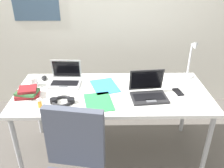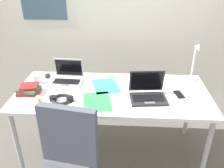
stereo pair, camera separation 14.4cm
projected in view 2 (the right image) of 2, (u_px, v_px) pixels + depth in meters
name	position (u px, v px, depth m)	size (l,w,h in m)	color
ground_plane	(112.00, 151.00, 2.55)	(12.00, 12.00, 0.00)	#56514C
wall_back	(117.00, 9.00, 2.92)	(6.00, 0.13, 2.60)	silver
desk	(112.00, 97.00, 2.23)	(1.80, 0.80, 0.74)	white
desk_lamp	(195.00, 63.00, 2.32)	(0.12, 0.18, 0.40)	silver
laptop_near_mouse	(148.00, 93.00, 2.08)	(0.34, 0.29, 0.23)	#232326
laptop_near_lamp	(67.00, 78.00, 2.37)	(0.31, 0.25, 0.22)	#B7BABC
computer_mouse	(47.00, 76.00, 2.47)	(0.06, 0.10, 0.03)	black
cell_phone	(179.00, 94.00, 2.15)	(0.06, 0.14, 0.01)	black
headphones	(62.00, 99.00, 2.06)	(0.21, 0.18, 0.04)	black
pill_bottle	(39.00, 100.00, 1.99)	(0.04, 0.04, 0.08)	gold
book_stack	(29.00, 89.00, 2.16)	(0.23, 0.18, 0.08)	maroon
paper_folder_near_lamp	(105.00, 86.00, 2.30)	(0.23, 0.31, 0.01)	#338CC6
paper_folder_back_left	(97.00, 101.00, 2.04)	(0.23, 0.31, 0.01)	green
coffee_mug	(37.00, 79.00, 2.34)	(0.11, 0.08, 0.09)	white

